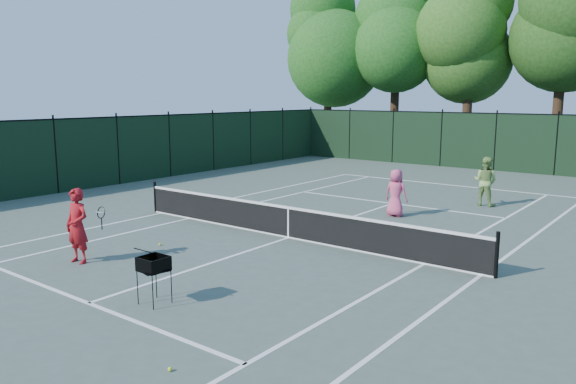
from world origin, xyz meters
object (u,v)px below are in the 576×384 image
Objects in this scene: loose_ball_near_cart at (170,369)px; loose_ball_midcourt at (160,244)px; coach at (77,226)px; player_green at (485,181)px; player_pink at (396,193)px; ball_hopper at (154,264)px.

loose_ball_midcourt is at bearing 141.45° from loose_ball_near_cart.
coach is 14.15m from player_green.
coach is at bearing 73.49° from player_green.
player_green is 26.33× the size of loose_ball_midcourt.
coach reaches higher than player_pink.
coach reaches higher than loose_ball_near_cart.
player_pink is 4.05m from player_green.
loose_ball_near_cart and loose_ball_midcourt have the same top height.
coach is 10.11m from player_pink.
player_green reaches higher than player_pink.
player_pink is at bearing 103.05° from ball_hopper.
player_green is at bearing 92.08° from loose_ball_near_cart.
player_green reaches higher than loose_ball_near_cart.
player_green is at bearing 65.09° from loose_ball_midcourt.
player_green reaches higher than ball_hopper.
loose_ball_midcourt is at bearing 74.01° from coach.
loose_ball_midcourt is at bearing 70.96° from player_green.
loose_ball_midcourt is at bearing 66.17° from player_pink.
player_green is at bearing 95.91° from ball_hopper.
coach is at bearing 69.67° from player_pink.
coach is 2.39m from loose_ball_midcourt.
coach is at bearing 159.05° from loose_ball_near_cart.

